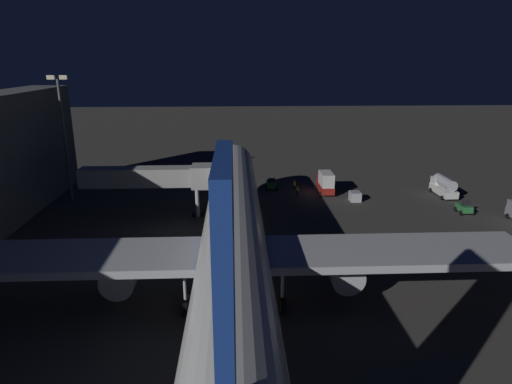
# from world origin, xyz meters

# --- Properties ---
(ground_plane) EXTENTS (320.00, 320.00, 0.00)m
(ground_plane) POSITION_xyz_m (0.00, 0.00, 0.00)
(ground_plane) COLOR #383533
(airliner_at_gate) EXTENTS (52.16, 65.21, 18.68)m
(airliner_at_gate) POSITION_xyz_m (-0.00, 10.15, 5.68)
(airliner_at_gate) COLOR silver
(airliner_at_gate) RESTS_ON ground_plane
(jet_bridge) EXTENTS (18.26, 3.40, 7.32)m
(jet_bridge) POSITION_xyz_m (10.06, -11.70, 5.78)
(jet_bridge) COLOR #9E9E99
(jet_bridge) RESTS_ON ground_plane
(apron_floodlight_mast) EXTENTS (2.90, 0.50, 18.81)m
(apron_floodlight_mast) POSITION_xyz_m (25.50, -20.87, 10.86)
(apron_floodlight_mast) COLOR #59595E
(apron_floodlight_mast) RESTS_ON ground_plane
(fuel_tanker) EXTENTS (2.46, 6.08, 3.15)m
(fuel_tanker) POSITION_xyz_m (-33.41, -19.92, 1.65)
(fuel_tanker) COLOR silver
(fuel_tanker) RESTS_ON ground_plane
(cargo_truck_aft) EXTENTS (2.36, 5.72, 3.55)m
(cargo_truck_aft) POSITION_xyz_m (-14.83, -22.33, 1.79)
(cargo_truck_aft) COLOR maroon
(cargo_truck_aft) RESTS_ON ground_plane
(pushback_tug) EXTENTS (1.86, 2.72, 1.95)m
(pushback_tug) POSITION_xyz_m (-6.19, -25.05, 0.78)
(pushback_tug) COLOR #287038
(pushback_tug) RESTS_ON ground_plane
(baggage_tug_lead) EXTENTS (1.86, 2.37, 1.95)m
(baggage_tug_lead) POSITION_xyz_m (-32.59, -11.38, 0.78)
(baggage_tug_lead) COLOR #287038
(baggage_tug_lead) RESTS_ON ground_plane
(baggage_container_near_belt) EXTENTS (1.60, 1.89, 1.44)m
(baggage_container_near_belt) POSITION_xyz_m (-18.60, -17.81, 0.72)
(baggage_container_near_belt) COLOR #B7BABF
(baggage_container_near_belt) RESTS_ON ground_plane
(ground_crew_by_belt_loader) EXTENTS (0.40, 0.40, 1.72)m
(ground_crew_by_belt_loader) POSITION_xyz_m (-10.08, -20.87, 0.95)
(ground_crew_by_belt_loader) COLOR black
(ground_crew_by_belt_loader) RESTS_ON ground_plane
(ground_crew_under_port_wing) EXTENTS (0.40, 0.40, 1.84)m
(ground_crew_under_port_wing) POSITION_xyz_m (-9.96, -23.84, 1.01)
(ground_crew_under_port_wing) COLOR black
(ground_crew_under_port_wing) RESTS_ON ground_plane
(traffic_cone_nose_port) EXTENTS (0.36, 0.36, 0.55)m
(traffic_cone_nose_port) POSITION_xyz_m (-2.20, -21.61, 0.28)
(traffic_cone_nose_port) COLOR orange
(traffic_cone_nose_port) RESTS_ON ground_plane
(traffic_cone_nose_starboard) EXTENTS (0.36, 0.36, 0.55)m
(traffic_cone_nose_starboard) POSITION_xyz_m (2.20, -21.61, 0.28)
(traffic_cone_nose_starboard) COLOR orange
(traffic_cone_nose_starboard) RESTS_ON ground_plane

